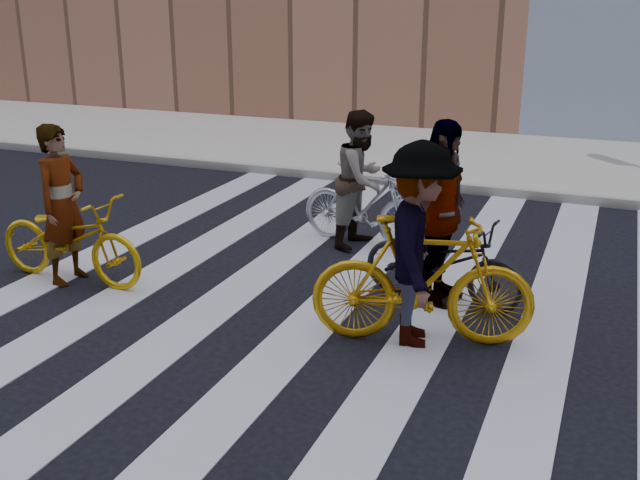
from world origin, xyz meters
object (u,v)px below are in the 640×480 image
Objects in this scene: rider_mid at (361,179)px; rider_rear at (441,214)px; rider_right at (419,246)px; bike_silver_mid at (365,205)px; rider_left at (62,205)px; bike_yellow_right at (423,281)px; bike_dark_rear at (443,261)px; bike_yellow_left at (70,239)px.

rider_mid is 0.90× the size of rider_rear.
rider_right is 1.02m from rider_rear.
rider_mid is at bearing 99.32° from bike_silver_mid.
rider_rear reaches higher than rider_mid.
bike_silver_mid is 0.94× the size of rider_right.
rider_mid is (2.67, 2.48, -0.02)m from rider_left.
bike_dark_rear is (-0.04, 1.02, -0.16)m from bike_yellow_right.
bike_yellow_right is at bearing -140.44° from rider_mid.
bike_yellow_right is at bearing -89.16° from rider_left.
rider_mid reaches higher than bike_dark_rear.
rider_right is at bearing -141.29° from rider_mid.
bike_yellow_right is at bearing -105.02° from rider_right.
bike_yellow_left is 1.10× the size of bike_dark_rear.
bike_silver_mid reaches higher than bike_yellow_left.
rider_left is at bearing 111.87° from rider_rear.
bike_yellow_right is at bearing -169.33° from bike_dark_rear.
bike_yellow_right is at bearing -89.17° from bike_yellow_left.
bike_dark_rear is 1.13m from rider_right.
rider_left reaches higher than bike_yellow_left.
rider_rear is at bearing -74.86° from bike_yellow_left.
bike_yellow_right is 2.94m from rider_mid.
rider_left is (-4.15, 0.05, 0.28)m from bike_yellow_right.
bike_yellow_right is 4.16m from rider_left.
rider_right reaches higher than bike_yellow_right.
bike_silver_mid is at bearing -80.68° from rider_mid.
bike_dark_rear is 1.00× the size of rider_mid.
bike_yellow_left is at bearing 111.87° from bike_dark_rear.
bike_dark_rear is at bearing -15.59° from rider_right.
bike_yellow_left is 1.08× the size of bike_silver_mid.
bike_dark_rear is at bearing -128.14° from bike_silver_mid.
rider_right is at bearing 74.98° from bike_yellow_right.
bike_dark_rear is 2.12m from rider_mid.
bike_yellow_right is 1.14× the size of rider_left.
bike_silver_mid is 3.70m from rider_left.
rider_rear is (4.06, 0.97, 0.08)m from rider_left.
bike_yellow_left is at bearing 112.03° from rider_rear.
bike_dark_rear is 0.90× the size of rider_rear.
bike_dark_rear is (1.38, -1.51, -0.08)m from bike_silver_mid.
bike_dark_rear is at bearing -12.78° from bike_yellow_right.
rider_rear is (-0.09, 1.02, 0.36)m from bike_yellow_right.
rider_right is at bearing -172.14° from bike_dark_rear.
rider_right is (-0.01, -1.02, 0.50)m from bike_dark_rear.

